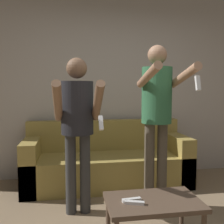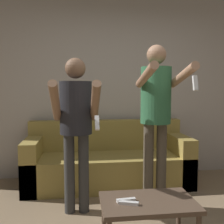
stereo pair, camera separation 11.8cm
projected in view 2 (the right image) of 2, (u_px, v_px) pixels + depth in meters
name	position (u px, v px, depth m)	size (l,w,h in m)	color
wall_back	(116.00, 86.00, 3.92)	(6.40, 0.06, 2.70)	beige
couch	(108.00, 163.00, 3.58)	(2.18, 0.78, 0.85)	#AD9347
person_standing_left	(76.00, 118.00, 2.67)	(0.45, 0.69, 1.61)	#383838
person_standing_right	(156.00, 107.00, 2.76)	(0.44, 0.74, 1.76)	brown
coffee_table	(148.00, 207.00, 2.07)	(0.74, 0.47, 0.42)	brown
remote_near	(129.00, 203.00, 1.99)	(0.15, 0.08, 0.02)	white
remote_far	(126.00, 200.00, 2.04)	(0.15, 0.05, 0.02)	white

